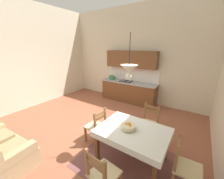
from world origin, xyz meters
The scene contains 13 objects.
ground_plane centered at (0.00, 0.00, -0.05)m, with size 6.71×6.22×0.10m, color #99563D.
wall_back centered at (0.00, 2.87, 1.99)m, with size 6.71×0.12×3.98m, color beige.
wall_left centered at (-3.12, 0.00, 1.99)m, with size 0.12×6.22×3.98m, color beige.
area_rug centered at (1.57, -0.56, 0.00)m, with size 2.10×1.60×0.01m, color brown.
kitchen_cabinetry centered at (-0.02, 2.54, 0.86)m, with size 2.47×0.63×2.20m.
dining_table centered at (1.57, -0.46, 0.63)m, with size 1.40×1.05×0.75m.
dining_chair_tv_side centered at (0.56, -0.41, 0.44)m, with size 0.45×0.45×0.93m.
dining_chair_window_side centered at (2.56, -0.52, 0.44)m, with size 0.43×0.43×0.93m.
dining_chair_camera_side centered at (1.49, -1.39, 0.44)m, with size 0.46×0.46×0.93m.
dining_chair_kitchen_side centered at (1.61, 0.47, 0.44)m, with size 0.43×0.43×0.93m.
small_couch centered at (-0.62, -2.05, 0.31)m, with size 1.46×0.87×0.78m.
fruit_bowl centered at (1.47, -0.48, 0.81)m, with size 0.30×0.30×0.12m.
pendant_lamp centered at (1.43, -0.46, 1.96)m, with size 0.32×0.32×0.80m.
Camera 1 is at (2.49, -2.63, 2.34)m, focal length 21.40 mm.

